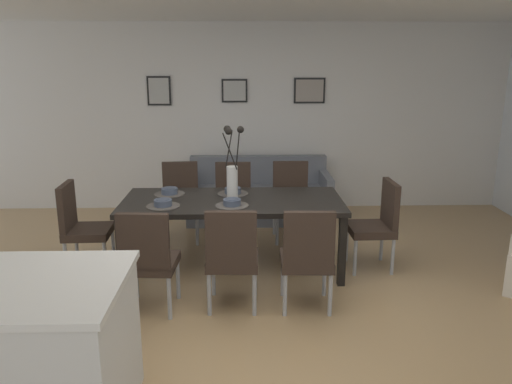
# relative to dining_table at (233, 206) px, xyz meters

# --- Properties ---
(ground_plane) EXTENTS (9.00, 9.00, 0.00)m
(ground_plane) POSITION_rel_dining_table_xyz_m (0.23, -0.95, -0.67)
(ground_plane) COLOR tan
(back_wall_panel) EXTENTS (9.00, 0.10, 2.60)m
(back_wall_panel) POSITION_rel_dining_table_xyz_m (0.23, 2.30, 0.63)
(back_wall_panel) COLOR silver
(back_wall_panel) RESTS_ON ground
(dining_table) EXTENTS (2.20, 0.99, 0.74)m
(dining_table) POSITION_rel_dining_table_xyz_m (0.00, 0.00, 0.00)
(dining_table) COLOR black
(dining_table) RESTS_ON ground
(dining_chair_near_left) EXTENTS (0.47, 0.47, 0.92)m
(dining_chair_near_left) POSITION_rel_dining_table_xyz_m (-0.69, -0.93, -0.16)
(dining_chair_near_left) COLOR #33261E
(dining_chair_near_left) RESTS_ON ground
(dining_chair_near_right) EXTENTS (0.47, 0.47, 0.92)m
(dining_chair_near_right) POSITION_rel_dining_table_xyz_m (-0.64, 0.93, -0.16)
(dining_chair_near_right) COLOR #33261E
(dining_chair_near_right) RESTS_ON ground
(dining_chair_far_left) EXTENTS (0.46, 0.46, 0.92)m
(dining_chair_far_left) POSITION_rel_dining_table_xyz_m (0.01, -0.89, -0.16)
(dining_chair_far_left) COLOR #33261E
(dining_chair_far_left) RESTS_ON ground
(dining_chair_far_right) EXTENTS (0.44, 0.44, 0.92)m
(dining_chair_far_right) POSITION_rel_dining_table_xyz_m (-0.01, 0.89, -0.16)
(dining_chair_far_right) COLOR #33261E
(dining_chair_far_right) RESTS_ON ground
(dining_chair_mid_left) EXTENTS (0.45, 0.45, 0.92)m
(dining_chair_mid_left) POSITION_rel_dining_table_xyz_m (0.65, -0.92, -0.16)
(dining_chair_mid_left) COLOR #33261E
(dining_chair_mid_left) RESTS_ON ground
(dining_chair_mid_right) EXTENTS (0.45, 0.45, 0.92)m
(dining_chair_mid_right) POSITION_rel_dining_table_xyz_m (0.68, 0.93, -0.16)
(dining_chair_mid_right) COLOR #33261E
(dining_chair_mid_right) RESTS_ON ground
(dining_chair_head_west) EXTENTS (0.46, 0.46, 0.92)m
(dining_chair_head_west) POSITION_rel_dining_table_xyz_m (-1.53, -0.03, -0.16)
(dining_chair_head_west) COLOR #33261E
(dining_chair_head_west) RESTS_ON ground
(dining_chair_head_east) EXTENTS (0.45, 0.45, 0.92)m
(dining_chair_head_east) POSITION_rel_dining_table_xyz_m (1.48, -0.02, -0.16)
(dining_chair_head_east) COLOR #33261E
(dining_chair_head_east) RESTS_ON ground
(centerpiece_vase) EXTENTS (0.21, 0.23, 0.73)m
(centerpiece_vase) POSITION_rel_dining_table_xyz_m (0.00, 0.00, 0.35)
(centerpiece_vase) COLOR silver
(centerpiece_vase) RESTS_ON dining_table
(placemat_near_left) EXTENTS (0.32, 0.32, 0.01)m
(placemat_near_left) POSITION_rel_dining_table_xyz_m (-0.66, -0.22, 0.07)
(placemat_near_left) COLOR #4C4742
(placemat_near_left) RESTS_ON dining_table
(bowl_near_left) EXTENTS (0.17, 0.17, 0.07)m
(bowl_near_left) POSITION_rel_dining_table_xyz_m (-0.66, -0.22, 0.11)
(bowl_near_left) COLOR #475166
(bowl_near_left) RESTS_ON dining_table
(placemat_near_right) EXTENTS (0.32, 0.32, 0.01)m
(placemat_near_right) POSITION_rel_dining_table_xyz_m (-0.66, 0.22, 0.07)
(placemat_near_right) COLOR #4C4742
(placemat_near_right) RESTS_ON dining_table
(bowl_near_right) EXTENTS (0.17, 0.17, 0.07)m
(bowl_near_right) POSITION_rel_dining_table_xyz_m (-0.66, 0.22, 0.11)
(bowl_near_right) COLOR #475166
(bowl_near_right) RESTS_ON dining_table
(placemat_far_left) EXTENTS (0.32, 0.32, 0.01)m
(placemat_far_left) POSITION_rel_dining_table_xyz_m (-0.00, -0.22, 0.07)
(placemat_far_left) COLOR #4C4742
(placemat_far_left) RESTS_ON dining_table
(bowl_far_left) EXTENTS (0.17, 0.17, 0.07)m
(bowl_far_left) POSITION_rel_dining_table_xyz_m (-0.00, -0.22, 0.11)
(bowl_far_left) COLOR #475166
(bowl_far_left) RESTS_ON dining_table
(placemat_far_right) EXTENTS (0.32, 0.32, 0.01)m
(placemat_far_right) POSITION_rel_dining_table_xyz_m (-0.00, 0.22, 0.07)
(placemat_far_right) COLOR #4C4742
(placemat_far_right) RESTS_ON dining_table
(bowl_far_right) EXTENTS (0.17, 0.17, 0.07)m
(bowl_far_right) POSITION_rel_dining_table_xyz_m (-0.00, 0.22, 0.11)
(bowl_far_right) COLOR #475166
(bowl_far_right) RESTS_ON dining_table
(sofa) EXTENTS (1.89, 0.84, 0.80)m
(sofa) POSITION_rel_dining_table_xyz_m (0.32, 1.75, -0.40)
(sofa) COLOR slate
(sofa) RESTS_ON ground
(kitchen_island) EXTENTS (1.26, 0.93, 0.92)m
(kitchen_island) POSITION_rel_dining_table_xyz_m (-1.19, -2.30, -0.21)
(kitchen_island) COLOR silver
(kitchen_island) RESTS_ON ground
(framed_picture_left) EXTENTS (0.32, 0.03, 0.40)m
(framed_picture_left) POSITION_rel_dining_table_xyz_m (-1.04, 2.23, 1.01)
(framed_picture_left) COLOR black
(framed_picture_center) EXTENTS (0.36, 0.03, 0.32)m
(framed_picture_center) POSITION_rel_dining_table_xyz_m (-0.00, 2.23, 1.01)
(framed_picture_center) COLOR black
(framed_picture_right) EXTENTS (0.43, 0.03, 0.35)m
(framed_picture_right) POSITION_rel_dining_table_xyz_m (1.04, 2.23, 1.01)
(framed_picture_right) COLOR black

